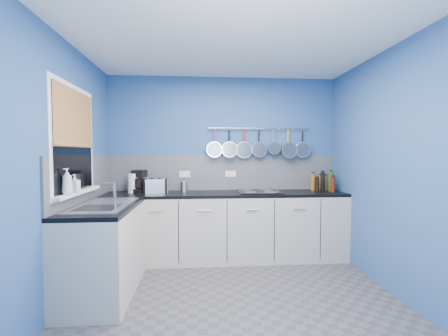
{
  "coord_description": "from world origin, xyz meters",
  "views": [
    {
      "loc": [
        -0.32,
        -2.79,
        1.42
      ],
      "look_at": [
        -0.05,
        0.75,
        1.25
      ],
      "focal_mm": 24.14,
      "sensor_mm": 36.0,
      "label": 1
    }
  ],
  "objects": [
    {
      "name": "floor",
      "position": [
        0.0,
        0.0,
        -0.01
      ],
      "size": [
        3.2,
        3.0,
        0.02
      ],
      "primitive_type": "cube",
      "color": "#47474C",
      "rests_on": "ground"
    },
    {
      "name": "ceiling",
      "position": [
        0.0,
        0.0,
        2.51
      ],
      "size": [
        3.2,
        3.0,
        0.02
      ],
      "primitive_type": "cube",
      "color": "white",
      "rests_on": "ground"
    },
    {
      "name": "wall_back",
      "position": [
        0.0,
        1.51,
        1.25
      ],
      "size": [
        3.2,
        0.02,
        2.5
      ],
      "primitive_type": "cube",
      "color": "#2C538F",
      "rests_on": "ground"
    },
    {
      "name": "wall_front",
      "position": [
        0.0,
        -1.51,
        1.25
      ],
      "size": [
        3.2,
        0.02,
        2.5
      ],
      "primitive_type": "cube",
      "color": "#2C538F",
      "rests_on": "ground"
    },
    {
      "name": "wall_left",
      "position": [
        -1.61,
        0.0,
        1.25
      ],
      "size": [
        0.02,
        3.0,
        2.5
      ],
      "primitive_type": "cube",
      "color": "#2C538F",
      "rests_on": "ground"
    },
    {
      "name": "wall_right",
      "position": [
        1.61,
        0.0,
        1.25
      ],
      "size": [
        0.02,
        3.0,
        2.5
      ],
      "primitive_type": "cube",
      "color": "#2C538F",
      "rests_on": "ground"
    },
    {
      "name": "backsplash_back",
      "position": [
        0.0,
        1.49,
        1.15
      ],
      "size": [
        3.2,
        0.02,
        0.5
      ],
      "primitive_type": "cube",
      "color": "slate",
      "rests_on": "wall_back"
    },
    {
      "name": "backsplash_left",
      "position": [
        -1.59,
        0.6,
        1.15
      ],
      "size": [
        0.02,
        1.8,
        0.5
      ],
      "primitive_type": "cube",
      "color": "slate",
      "rests_on": "wall_left"
    },
    {
      "name": "cabinet_run_back",
      "position": [
        0.0,
        1.2,
        0.43
      ],
      "size": [
        3.2,
        0.6,
        0.86
      ],
      "primitive_type": "cube",
      "color": "#B8B2A8",
      "rests_on": "ground"
    },
    {
      "name": "worktop_back",
      "position": [
        0.0,
        1.2,
        0.88
      ],
      "size": [
        3.2,
        0.6,
        0.04
      ],
      "primitive_type": "cube",
      "color": "black",
      "rests_on": "cabinet_run_back"
    },
    {
      "name": "cabinet_run_left",
      "position": [
        -1.3,
        0.3,
        0.43
      ],
      "size": [
        0.6,
        1.2,
        0.86
      ],
      "primitive_type": "cube",
      "color": "#B8B2A8",
      "rests_on": "ground"
    },
    {
      "name": "worktop_left",
      "position": [
        -1.3,
        0.3,
        0.88
      ],
      "size": [
        0.6,
        1.2,
        0.04
      ],
      "primitive_type": "cube",
      "color": "black",
      "rests_on": "cabinet_run_left"
    },
    {
      "name": "window_frame",
      "position": [
        -1.58,
        0.3,
        1.55
      ],
      "size": [
        0.01,
        1.0,
        1.1
      ],
      "primitive_type": "cube",
      "color": "white",
      "rests_on": "wall_left"
    },
    {
      "name": "window_glass",
      "position": [
        -1.57,
        0.3,
        1.55
      ],
      "size": [
        0.01,
        0.9,
        1.0
      ],
      "primitive_type": "cube",
      "color": "black",
      "rests_on": "wall_left"
    },
    {
      "name": "bamboo_blind",
      "position": [
        -1.56,
        0.3,
        1.77
      ],
      "size": [
        0.01,
        0.9,
        0.55
      ],
      "primitive_type": "cube",
      "color": "#AD7339",
      "rests_on": "wall_left"
    },
    {
      "name": "window_sill",
      "position": [
        -1.55,
        0.3,
        1.04
      ],
      "size": [
        0.1,
        0.98,
        0.03
      ],
      "primitive_type": "cube",
      "color": "white",
      "rests_on": "wall_left"
    },
    {
      "name": "sink_unit",
      "position": [
        -1.3,
        0.3,
        0.9
      ],
      "size": [
        0.5,
        0.95,
        0.01
      ],
      "primitive_type": "cube",
      "color": "silver",
      "rests_on": "worktop_left"
    },
    {
      "name": "mixer_tap",
      "position": [
        -1.14,
        0.12,
        1.03
      ],
      "size": [
        0.12,
        0.08,
        0.26
      ],
      "primitive_type": null,
      "color": "silver",
      "rests_on": "worktop_left"
    },
    {
      "name": "socket_left",
      "position": [
        -0.55,
        1.48,
        1.13
      ],
      "size": [
        0.15,
        0.01,
        0.09
      ],
      "primitive_type": "cube",
      "color": "white",
      "rests_on": "backsplash_back"
    },
    {
      "name": "socket_right",
      "position": [
        0.1,
        1.48,
        1.13
      ],
      "size": [
        0.15,
        0.01,
        0.09
      ],
      "primitive_type": "cube",
      "color": "white",
      "rests_on": "backsplash_back"
    },
    {
      "name": "pot_rail",
      "position": [
        0.5,
        1.45,
        1.78
      ],
      "size": [
        1.45,
        0.02,
        0.02
      ],
      "primitive_type": "cylinder",
      "rotation": [
        0.0,
        1.57,
        0.0
      ],
      "color": "silver",
      "rests_on": "wall_back"
    },
    {
      "name": "soap_bottle_a",
      "position": [
        -1.53,
        0.02,
        1.17
      ],
      "size": [
        0.11,
        0.11,
        0.24
      ],
      "primitive_type": "imported",
      "rotation": [
        0.0,
        0.0,
        -0.26
      ],
      "color": "white",
      "rests_on": "window_sill"
    },
    {
      "name": "soap_bottle_b",
      "position": [
        -1.53,
        0.18,
        1.14
      ],
      "size": [
        0.08,
        0.09,
        0.17
      ],
      "primitive_type": "imported",
      "rotation": [
        0.0,
        0.0,
        -0.08
      ],
      "color": "white",
      "rests_on": "window_sill"
    },
    {
      "name": "paper_towel",
      "position": [
        -1.23,
        1.25,
        1.03
      ],
      "size": [
        0.12,
        0.12,
        0.26
      ],
      "primitive_type": "cylinder",
      "rotation": [
        0.0,
        0.0,
        0.02
      ],
      "color": "white",
      "rests_on": "worktop_back"
    },
    {
      "name": "coffee_maker",
      "position": [
        -1.14,
        1.28,
        1.05
      ],
      "size": [
        0.22,
        0.23,
        0.3
      ],
      "primitive_type": null,
      "rotation": [
        0.0,
        0.0,
        -0.28
      ],
      "color": "black",
      "rests_on": "worktop_back"
    },
    {
      "name": "toaster",
      "position": [
        -0.92,
        1.24,
        0.99
      ],
      "size": [
        0.32,
        0.24,
        0.19
      ],
      "primitive_type": "cube",
      "rotation": [
        0.0,
        0.0,
        0.27
      ],
      "color": "silver",
      "rests_on": "worktop_back"
    },
    {
      "name": "canister",
      "position": [
        -0.55,
        1.32,
        0.97
      ],
      "size": [
        0.12,
        0.12,
        0.14
      ],
      "primitive_type": "cylinder",
      "rotation": [
        0.0,
        0.0,
        0.33
      ],
      "color": "silver",
      "rests_on": "worktop_back"
    },
    {
      "name": "hob",
      "position": [
        0.46,
        1.22,
        0.91
      ],
      "size": [
        0.57,
        0.5,
        0.01
      ],
      "primitive_type": "cube",
      "color": "black",
      "rests_on": "worktop_back"
    },
    {
      "name": "pan_0",
      "position": [
        -0.13,
        1.44,
        1.57
      ],
      "size": [
        0.22,
        0.08,
        0.41
      ],
      "primitive_type": null,
      "color": "silver",
      "rests_on": "pot_rail"
    },
    {
      "name": "pan_1",
      "position": [
        0.08,
        1.44,
        1.57
      ],
      "size": [
        0.23,
        0.11,
        0.42
      ],
      "primitive_type": null,
      "color": "silver",
      "rests_on": "pot_rail"
    },
    {
      "name": "pan_2",
      "position": [
        0.29,
        1.44,
        1.57
      ],
      "size": [
        0.23,
        0.06,
        0.42
      ],
      "primitive_type": null,
      "color": "silver",
      "rests_on": "pot_rail"
    },
    {
      "name": "pan_3",
      "position": [
        0.5,
        1.44,
        1.57
      ],
      "size": [
        0.22,
        0.07,
        0.41
      ],
      "primitive_type": null,
      "color": "silver",
      "rests_on": "pot_rail"
    },
    {
      "name": "pan_4",
      "position": [
        0.71,
        1.44,
        1.59
      ],
      "size": [
        0.18,
        0.09,
        0.37
      ],
      "primitive_type": null,
      "color": "silver",
      "rests_on": "pot_rail"
    },
    {
      "name": "pan_5",
      "position": [
        0.92,
        1.44,
        1.57
      ],
      "size": [
        0.23,
        0.11,
        0.42
      ],
      "primitive_type": null,
      "color": "silver",
      "rests_on": "pot_rail"
    },
    {
      "name": "pan_6",
      "position": [
        1.14,
        1.44,
        1.57
      ],
      "size": [
        0.22,
        0.07,
        0.41
      ],
      "primitive_type": null,
      "color": "silver",
      "rests_on": "pot_rail"
    },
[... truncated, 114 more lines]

